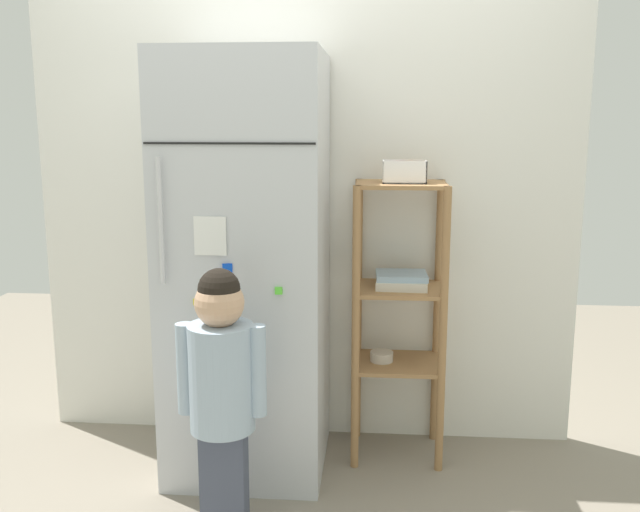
{
  "coord_description": "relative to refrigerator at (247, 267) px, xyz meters",
  "views": [
    {
      "loc": [
        0.35,
        -2.97,
        1.56
      ],
      "look_at": [
        0.1,
        0.02,
        0.97
      ],
      "focal_mm": 39.64,
      "sensor_mm": 36.0,
      "label": 1
    }
  ],
  "objects": [
    {
      "name": "ground_plane",
      "position": [
        0.22,
        -0.02,
        -0.92
      ],
      "size": [
        6.0,
        6.0,
        0.0
      ],
      "primitive_type": "plane",
      "color": "gray"
    },
    {
      "name": "kitchen_wall_back",
      "position": [
        0.22,
        0.36,
        0.25
      ],
      "size": [
        2.59,
        0.03,
        2.33
      ],
      "primitive_type": "cube",
      "color": "silver",
      "rests_on": "ground"
    },
    {
      "name": "refrigerator",
      "position": [
        0.0,
        0.0,
        0.0
      ],
      "size": [
        0.67,
        0.69,
        1.83
      ],
      "color": "silver",
      "rests_on": "ground"
    },
    {
      "name": "child_standing",
      "position": [
        0.0,
        -0.57,
        -0.29
      ],
      "size": [
        0.33,
        0.25,
        1.03
      ],
      "color": "#444A5D",
      "rests_on": "ground"
    },
    {
      "name": "pantry_shelf_unit",
      "position": [
        0.67,
        0.15,
        -0.17
      ],
      "size": [
        0.41,
        0.36,
        1.28
      ],
      "color": "#9E7247",
      "rests_on": "ground"
    },
    {
      "name": "fruit_bin",
      "position": [
        0.69,
        0.14,
        0.41
      ],
      "size": [
        0.19,
        0.14,
        0.1
      ],
      "color": "white",
      "rests_on": "pantry_shelf_unit"
    }
  ]
}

